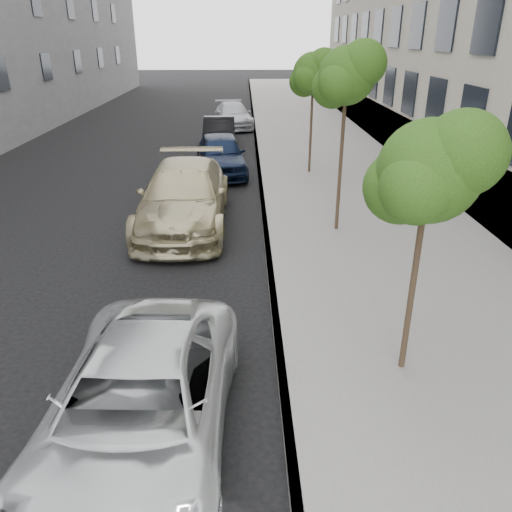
{
  "coord_description": "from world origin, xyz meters",
  "views": [
    {
      "loc": [
        0.59,
        -5.37,
        5.26
      ],
      "look_at": [
        0.78,
        3.06,
        1.5
      ],
      "focal_mm": 35.0,
      "sensor_mm": 36.0,
      "label": 1
    }
  ],
  "objects_px": {
    "tree_far": "(314,73)",
    "suv": "(184,196)",
    "sedan_blue": "(221,154)",
    "minivan": "(139,408)",
    "tree_mid": "(348,76)",
    "sedan_black": "(219,133)",
    "sedan_rear": "(233,115)",
    "tree_near": "(431,171)"
  },
  "relations": [
    {
      "from": "tree_mid",
      "to": "minivan",
      "type": "height_order",
      "value": "tree_mid"
    },
    {
      "from": "sedan_rear",
      "to": "sedan_blue",
      "type": "bearing_deg",
      "value": -100.15
    },
    {
      "from": "tree_far",
      "to": "sedan_rear",
      "type": "distance_m",
      "value": 12.36
    },
    {
      "from": "tree_far",
      "to": "sedan_rear",
      "type": "relative_size",
      "value": 0.95
    },
    {
      "from": "suv",
      "to": "sedan_blue",
      "type": "relative_size",
      "value": 1.32
    },
    {
      "from": "suv",
      "to": "sedan_blue",
      "type": "height_order",
      "value": "suv"
    },
    {
      "from": "sedan_blue",
      "to": "tree_far",
      "type": "bearing_deg",
      "value": -11.7
    },
    {
      "from": "tree_mid",
      "to": "tree_near",
      "type": "bearing_deg",
      "value": -90.0
    },
    {
      "from": "tree_near",
      "to": "suv",
      "type": "xyz_separation_m",
      "value": [
        -4.44,
        7.3,
        -2.59
      ]
    },
    {
      "from": "tree_far",
      "to": "sedan_black",
      "type": "height_order",
      "value": "tree_far"
    },
    {
      "from": "tree_far",
      "to": "minivan",
      "type": "xyz_separation_m",
      "value": [
        -4.08,
        -14.62,
        -3.18
      ]
    },
    {
      "from": "tree_mid",
      "to": "tree_far",
      "type": "distance_m",
      "value": 6.51
    },
    {
      "from": "sedan_blue",
      "to": "minivan",
      "type": "bearing_deg",
      "value": -98.35
    },
    {
      "from": "tree_near",
      "to": "tree_far",
      "type": "distance_m",
      "value": 13.01
    },
    {
      "from": "sedan_black",
      "to": "sedan_rear",
      "type": "relative_size",
      "value": 0.9
    },
    {
      "from": "minivan",
      "to": "sedan_black",
      "type": "relative_size",
      "value": 1.18
    },
    {
      "from": "tree_mid",
      "to": "sedan_rear",
      "type": "distance_m",
      "value": 18.62
    },
    {
      "from": "sedan_rear",
      "to": "tree_mid",
      "type": "bearing_deg",
      "value": -88.17
    },
    {
      "from": "minivan",
      "to": "tree_far",
      "type": "bearing_deg",
      "value": 76.89
    },
    {
      "from": "tree_near",
      "to": "sedan_rear",
      "type": "xyz_separation_m",
      "value": [
        -3.33,
        24.47,
        -2.77
      ]
    },
    {
      "from": "tree_far",
      "to": "sedan_black",
      "type": "distance_m",
      "value": 7.44
    },
    {
      "from": "tree_far",
      "to": "suv",
      "type": "xyz_separation_m",
      "value": [
        -4.44,
        -5.7,
        -3.01
      ]
    },
    {
      "from": "minivan",
      "to": "suv",
      "type": "distance_m",
      "value": 8.93
    },
    {
      "from": "tree_near",
      "to": "tree_mid",
      "type": "bearing_deg",
      "value": 90.0
    },
    {
      "from": "sedan_blue",
      "to": "tree_mid",
      "type": "bearing_deg",
      "value": -68.66
    },
    {
      "from": "tree_far",
      "to": "suv",
      "type": "bearing_deg",
      "value": -127.91
    },
    {
      "from": "tree_mid",
      "to": "minivan",
      "type": "relative_size",
      "value": 0.97
    },
    {
      "from": "tree_far",
      "to": "suv",
      "type": "height_order",
      "value": "tree_far"
    },
    {
      "from": "tree_near",
      "to": "tree_far",
      "type": "height_order",
      "value": "tree_far"
    },
    {
      "from": "tree_far",
      "to": "minivan",
      "type": "distance_m",
      "value": 15.51
    },
    {
      "from": "tree_mid",
      "to": "sedan_blue",
      "type": "bearing_deg",
      "value": 117.92
    },
    {
      "from": "tree_far",
      "to": "sedan_rear",
      "type": "height_order",
      "value": "tree_far"
    },
    {
      "from": "sedan_black",
      "to": "tree_near",
      "type": "bearing_deg",
      "value": -79.69
    },
    {
      "from": "minivan",
      "to": "sedan_blue",
      "type": "relative_size",
      "value": 1.11
    },
    {
      "from": "tree_mid",
      "to": "sedan_blue",
      "type": "distance_m",
      "value": 8.48
    },
    {
      "from": "tree_near",
      "to": "sedan_rear",
      "type": "bearing_deg",
      "value": 97.74
    },
    {
      "from": "minivan",
      "to": "sedan_black",
      "type": "distance_m",
      "value": 20.11
    },
    {
      "from": "sedan_black",
      "to": "tree_far",
      "type": "bearing_deg",
      "value": -56.15
    },
    {
      "from": "tree_near",
      "to": "suv",
      "type": "relative_size",
      "value": 0.69
    },
    {
      "from": "suv",
      "to": "sedan_black",
      "type": "height_order",
      "value": "suv"
    },
    {
      "from": "sedan_blue",
      "to": "sedan_rear",
      "type": "distance_m",
      "value": 11.15
    },
    {
      "from": "tree_mid",
      "to": "sedan_blue",
      "type": "xyz_separation_m",
      "value": [
        -3.62,
        6.82,
        -3.49
      ]
    }
  ]
}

